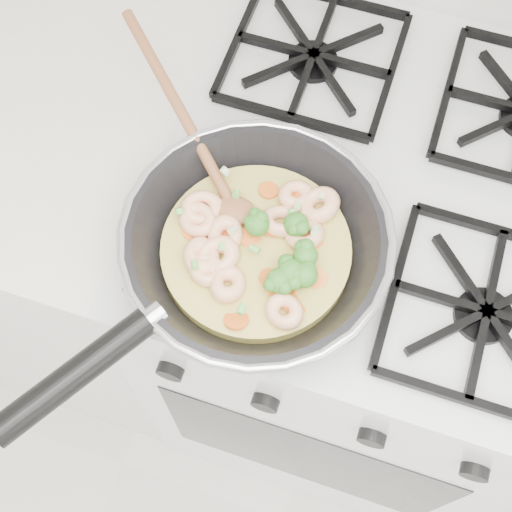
% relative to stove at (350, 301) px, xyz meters
% --- Properties ---
extents(stove, '(0.60, 0.60, 0.92)m').
position_rel_stove_xyz_m(stove, '(0.00, 0.00, 0.00)').
color(stove, silver).
rests_on(stove, ground).
extents(skillet, '(0.41, 0.54, 0.10)m').
position_rel_stove_xyz_m(skillet, '(-0.13, -0.18, 0.50)').
color(skillet, black).
rests_on(skillet, stove).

